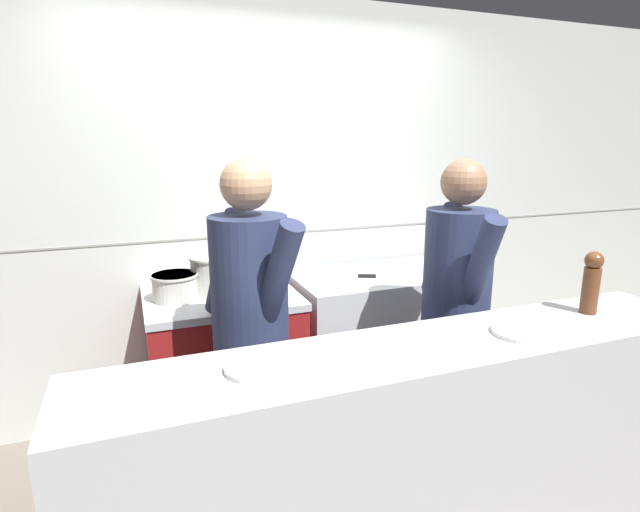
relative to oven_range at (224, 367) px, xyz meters
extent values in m
cube|color=silver|center=(0.44, 0.40, 0.85)|extent=(8.00, 0.06, 2.60)
cube|color=gray|center=(0.44, 0.37, 0.70)|extent=(8.00, 0.00, 0.01)
cube|color=maroon|center=(0.00, 0.00, -0.02)|extent=(0.82, 0.70, 0.86)
cube|color=#B7BABF|center=(0.00, 0.00, 0.43)|extent=(0.84, 0.71, 0.04)
cube|color=#B7BABF|center=(0.00, -0.33, 0.04)|extent=(0.74, 0.03, 0.10)
cube|color=#B7BABF|center=(0.99, 0.00, 0.01)|extent=(1.06, 0.65, 0.92)
cube|color=black|center=(0.99, -0.30, -0.40)|extent=(1.04, 0.04, 0.10)
cube|color=#B7BABF|center=(0.56, -1.23, 0.05)|extent=(2.57, 0.45, 1.00)
cylinder|color=beige|center=(-0.25, -0.02, 0.52)|extent=(0.24, 0.24, 0.15)
cylinder|color=beige|center=(-0.25, -0.02, 0.59)|extent=(0.25, 0.25, 0.01)
cylinder|color=beige|center=(-0.03, 0.03, 0.56)|extent=(0.25, 0.25, 0.22)
cylinder|color=beige|center=(-0.03, 0.03, 0.66)|extent=(0.26, 0.26, 0.01)
cylinder|color=beige|center=(0.25, -0.06, 0.53)|extent=(0.25, 0.25, 0.16)
cylinder|color=beige|center=(0.25, -0.06, 0.60)|extent=(0.26, 0.26, 0.01)
cube|color=#B7BABF|center=(1.05, -0.13, 0.47)|extent=(0.24, 0.13, 0.01)
cube|color=black|center=(0.89, -0.06, 0.48)|extent=(0.11, 0.07, 0.02)
cylinder|color=white|center=(-0.08, -1.21, 0.56)|extent=(0.23, 0.23, 0.02)
cylinder|color=white|center=(0.97, -1.28, 0.56)|extent=(0.25, 0.25, 0.02)
cylinder|color=brown|center=(1.42, -1.18, 0.65)|extent=(0.07, 0.07, 0.21)
sphere|color=brown|center=(1.42, -1.18, 0.79)|extent=(0.08, 0.08, 0.08)
cube|color=black|center=(0.02, -0.64, -0.06)|extent=(0.34, 0.28, 0.78)
cylinder|color=#262D4C|center=(0.02, -0.64, 0.66)|extent=(0.44, 0.44, 0.65)
sphere|color=tan|center=(0.02, -0.64, 1.12)|extent=(0.22, 0.22, 0.22)
cylinder|color=#262D4C|center=(-0.05, -0.45, 0.73)|extent=(0.21, 0.34, 0.54)
cylinder|color=#262D4C|center=(0.09, -0.83, 0.73)|extent=(0.21, 0.34, 0.54)
cube|color=black|center=(1.06, -0.72, -0.06)|extent=(0.31, 0.23, 0.78)
cylinder|color=#262D4C|center=(1.06, -0.72, 0.65)|extent=(0.39, 0.39, 0.64)
sphere|color=#8C664C|center=(1.06, -0.72, 1.10)|extent=(0.22, 0.22, 0.22)
cylinder|color=#262D4C|center=(1.09, -0.53, 0.72)|extent=(0.15, 0.33, 0.54)
cylinder|color=#262D4C|center=(1.03, -0.92, 0.72)|extent=(0.15, 0.33, 0.54)
camera|label=1|loc=(-0.44, -2.71, 1.30)|focal=28.00mm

